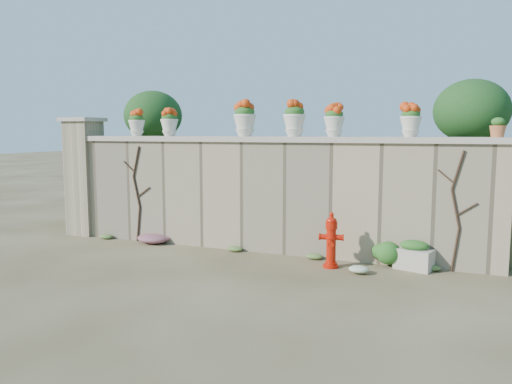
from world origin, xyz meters
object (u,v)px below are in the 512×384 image
at_px(planter_box, 414,256).
at_px(fire_hydrant, 331,240).
at_px(urn_pot_0, 137,123).
at_px(terracotta_pot, 498,128).

bearing_deg(planter_box, fire_hydrant, -146.50).
relative_size(fire_hydrant, urn_pot_0, 1.75).
bearing_deg(planter_box, urn_pot_0, -166.90).
bearing_deg(planter_box, terracotta_pot, 31.99).
height_order(fire_hydrant, planter_box, fire_hydrant).
distance_m(planter_box, terracotta_pot, 2.32).
distance_m(fire_hydrant, urn_pot_0, 4.64).
bearing_deg(fire_hydrant, urn_pot_0, 159.67).
relative_size(planter_box, urn_pot_0, 1.25).
distance_m(urn_pot_0, terracotta_pot, 6.55).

